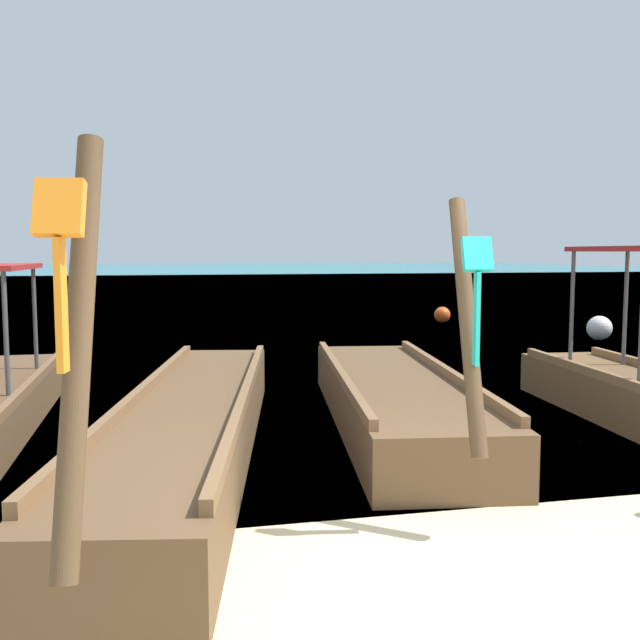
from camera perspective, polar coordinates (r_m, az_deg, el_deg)
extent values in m
plane|color=beige|center=(4.53, 9.26, -20.37)|extent=(120.00, 120.00, 0.00)
plane|color=#147A89|center=(64.95, -11.29, 3.63)|extent=(120.00, 120.00, 0.00)
cube|color=brown|center=(8.29, -22.54, -5.05)|extent=(0.10, 5.48, 0.10)
cylinder|color=#4C4C51|center=(8.09, -24.00, -1.03)|extent=(0.05, 0.05, 1.31)
cylinder|color=#4C4C51|center=(9.84, -22.01, 0.12)|extent=(0.05, 0.05, 1.31)
cube|color=brown|center=(6.91, -10.20, -8.63)|extent=(2.28, 6.73, 0.59)
cube|color=brown|center=(6.93, -14.39, -5.76)|extent=(1.19, 6.03, 0.10)
cube|color=brown|center=(6.79, -6.02, -5.85)|extent=(1.19, 6.03, 0.10)
cylinder|color=brown|center=(3.33, -18.92, -2.10)|extent=(0.25, 0.73, 1.95)
cube|color=orange|center=(3.13, -20.28, 8.49)|extent=(0.22, 0.16, 0.25)
cube|color=orange|center=(3.11, -20.15, 1.13)|extent=(0.04, 0.08, 0.56)
cube|color=brown|center=(8.16, 5.96, -6.52)|extent=(2.04, 5.43, 0.56)
cube|color=brown|center=(8.01, 1.63, -4.32)|extent=(0.76, 4.84, 0.10)
cube|color=brown|center=(8.23, 10.21, -4.13)|extent=(0.76, 4.84, 0.10)
cylinder|color=brown|center=(5.23, 11.82, -0.22)|extent=(0.23, 0.83, 1.85)
cube|color=#1ECCBC|center=(5.02, 12.55, 5.19)|extent=(0.22, 0.17, 0.25)
cube|color=#1ECCBC|center=(5.02, 12.51, 0.08)|extent=(0.04, 0.08, 0.65)
cube|color=brown|center=(8.35, 23.20, -4.61)|extent=(0.49, 4.68, 0.10)
cylinder|color=#4C4C51|center=(9.54, 19.65, 0.84)|extent=(0.05, 0.05, 1.46)
cylinder|color=#4C4C51|center=(9.89, 23.41, 0.86)|extent=(0.05, 0.05, 1.46)
cube|color=#AD2323|center=(9.02, 24.10, 5.26)|extent=(1.03, 1.80, 0.06)
sphere|color=white|center=(17.00, 21.61, -0.62)|extent=(0.55, 0.55, 0.55)
sphere|color=#EA5119|center=(20.04, 9.83, 0.41)|extent=(0.45, 0.45, 0.45)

